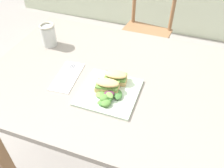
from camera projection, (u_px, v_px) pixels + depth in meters
name	position (u px, v px, depth m)	size (l,w,h in m)	color
ground_plane	(109.00, 147.00, 1.72)	(7.71, 7.71, 0.00)	gray
dining_table	(117.00, 95.00, 1.24)	(1.28, 0.88, 0.74)	gray
chair_wooden_far	(145.00, 33.00, 2.03)	(0.44, 0.44, 0.87)	#8E6642
plate_lunch	(109.00, 92.00, 1.07)	(0.26, 0.26, 0.01)	beige
sandwich_half_front	(107.00, 85.00, 1.06)	(0.11, 0.08, 0.06)	#DBB270
sandwich_half_back	(115.00, 77.00, 1.10)	(0.11, 0.08, 0.06)	#DBB270
salad_mixed_greens	(107.00, 97.00, 1.02)	(0.13, 0.13, 0.03)	#518438
napkin_folded	(67.00, 76.00, 1.16)	(0.10, 0.22, 0.00)	white
fork_on_napkin	(68.00, 74.00, 1.17)	(0.04, 0.19, 0.00)	silver
mason_jar_iced_tea	(49.00, 36.00, 1.33)	(0.08, 0.08, 0.13)	gold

